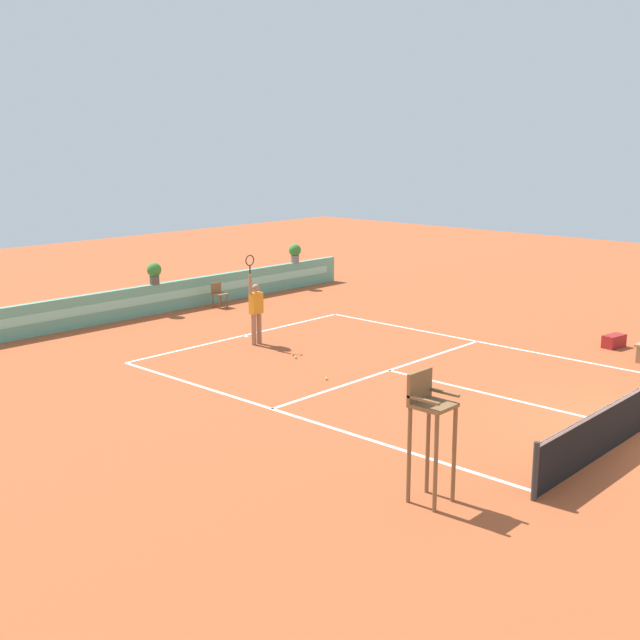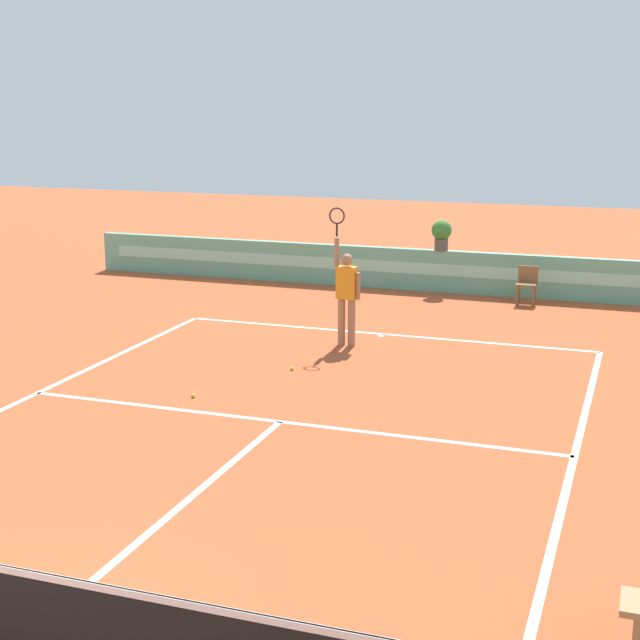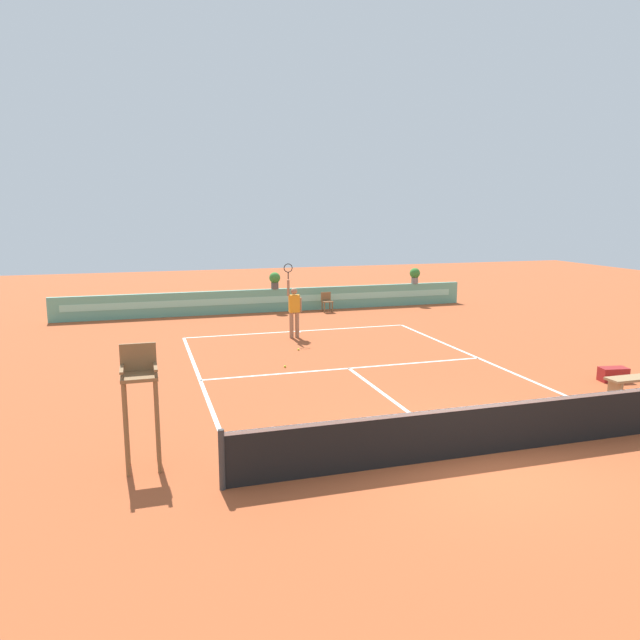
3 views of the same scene
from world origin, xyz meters
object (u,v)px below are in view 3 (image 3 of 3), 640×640
Objects in this scene: gear_bag at (613,374)px; tennis_player at (294,308)px; tennis_ball_mid_court at (298,349)px; potted_plant_centre at (275,279)px; potted_plant_far_right at (415,275)px; umpire_chair at (140,392)px; bench_courtside at (638,382)px; tennis_ball_near_baseline at (285,366)px; ball_kid_chair at (327,301)px.

gear_bag is 10.09m from tennis_player.
potted_plant_centre is (0.93, 7.46, 1.38)m from tennis_ball_mid_court.
gear_bag is 13.25m from potted_plant_far_right.
potted_plant_far_right is (12.40, 15.13, 0.07)m from umpire_chair.
potted_plant_far_right is (1.18, 14.47, 1.04)m from bench_courtside.
tennis_ball_mid_court is (-6.92, 5.71, -0.15)m from gear_bag.
tennis_ball_near_baseline is at bearing -132.17° from potted_plant_far_right.
tennis_ball_mid_court is at bearing -114.51° from ball_kid_chair.
bench_courtside is at bearing -94.68° from potted_plant_far_right.
potted_plant_centre is 1.00× the size of potted_plant_far_right.
tennis_ball_mid_court is 0.09× the size of potted_plant_centre.
potted_plant_far_right is at bearing 47.83° from tennis_ball_near_baseline.
tennis_ball_mid_court is (-0.36, -1.91, -1.02)m from tennis_player.
umpire_chair is 10.88m from tennis_player.
bench_courtside is at bearing -111.28° from gear_bag.
tennis_ball_mid_court is 10.74m from potted_plant_far_right.
tennis_player is at bearing 71.78° from tennis_ball_near_baseline.
tennis_ball_near_baseline is at bearing -114.66° from ball_kid_chair.
tennis_ball_mid_court is at bearing -100.61° from tennis_player.
ball_kid_chair is 0.53× the size of bench_courtside.
ball_kid_chair is at bearing 65.49° from tennis_ball_mid_court.
umpire_chair is 3.06× the size of gear_bag.
potted_plant_centre is at bearing 114.42° from gear_bag.
umpire_chair is at bearing -122.06° from tennis_ball_mid_court.
ball_kid_chair is 9.53m from tennis_ball_near_baseline.
tennis_ball_mid_court is at bearing 132.46° from bench_courtside.
umpire_chair is 31.47× the size of tennis_ball_near_baseline.
tennis_player reaches higher than potted_plant_far_right.
bench_courtside is (11.21, 0.66, -0.97)m from umpire_chair.
bench_courtside is 8.92m from tennis_ball_near_baseline.
umpire_chair is 31.47× the size of tennis_ball_mid_court.
umpire_chair is 7.06m from tennis_ball_near_baseline.
potted_plant_centre is (-5.98, 13.18, 1.23)m from gear_bag.
tennis_player is 2.19m from tennis_ball_mid_court.
potted_plant_far_right is at bearing 37.48° from tennis_player.
potted_plant_centre is 6.66m from potted_plant_far_right.
tennis_player is 3.57× the size of potted_plant_centre.
tennis_ball_near_baseline is 9.66m from potted_plant_centre.
tennis_player is 5.59m from potted_plant_centre.
umpire_chair reaches higher than bench_courtside.
potted_plant_centre reaches higher than gear_bag.
tennis_player is 3.57× the size of potted_plant_far_right.
umpire_chair is at bearing -176.65° from bench_courtside.
potted_plant_far_right reaches higher than gear_bag.
tennis_ball_near_baseline is (3.90, 5.74, -1.31)m from umpire_chair.
potted_plant_far_right is at bearing 44.48° from tennis_ball_mid_court.
bench_courtside reaches higher than tennis_ball_mid_court.
tennis_player reaches higher than gear_bag.
umpire_chair is 1.34× the size of bench_courtside.
potted_plant_centre is at bearing 161.07° from ball_kid_chair.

